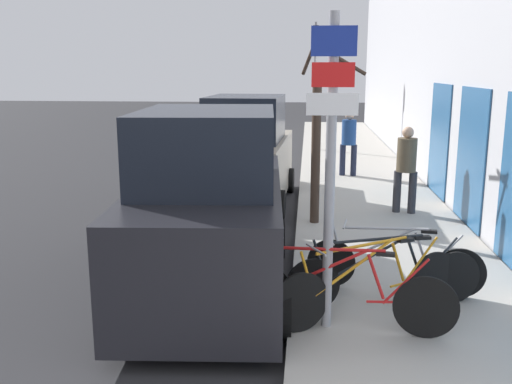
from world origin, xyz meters
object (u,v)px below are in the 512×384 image
Objects in this scene: bicycle_0 at (342,294)px; signpost at (330,162)px; parked_car_1 at (247,156)px; street_tree at (318,137)px; bicycle_2 at (385,277)px; pedestrian_near at (349,139)px; bicycle_1 at (371,285)px; parked_car_0 at (210,212)px; traffic_light at (315,69)px; pedestrian_far at (406,163)px; bicycle_3 at (394,264)px.

signpost is at bearing 81.38° from bicycle_0.
street_tree reaches higher than parked_car_1.
pedestrian_near is at bearing -14.37° from bicycle_2.
bicycle_1 is 0.48× the size of parked_car_0.
bicycle_1 is (0.35, 0.32, -0.01)m from bicycle_0.
pedestrian_near is 0.39× the size of traffic_light.
bicycle_0 is at bearing -87.15° from street_tree.
signpost is at bearing 87.05° from pedestrian_far.
bicycle_2 is at bearing -86.87° from traffic_light.
bicycle_0 is 1.10× the size of bicycle_3.
parked_car_1 is 2.66m from street_tree.
parked_car_0 is at bearing -114.20° from street_tree.
pedestrian_far is (1.58, 5.53, 0.61)m from bicycle_0.
pedestrian_near is (0.70, 9.61, 0.61)m from bicycle_0.
traffic_light is (-1.79, 9.24, 1.86)m from pedestrian_far.
bicycle_2 is 1.38× the size of pedestrian_near.
pedestrian_far is (3.37, -1.13, 0.07)m from parked_car_1.
traffic_light reaches higher than street_tree.
pedestrian_far reaches higher than bicycle_0.
bicycle_3 is 1.30× the size of pedestrian_far.
street_tree is (-0.98, 3.44, 1.26)m from bicycle_3.
bicycle_2 is at bearing -78.71° from street_tree.
signpost is 6.87m from parked_car_1.
traffic_light is (1.51, 13.45, 1.89)m from parked_car_0.
signpost is 1.61m from bicycle_1.
parked_car_1 is at bearing 24.05° from bicycle_0.
bicycle_2 is 1.06× the size of bicycle_3.
pedestrian_near is at bearing -30.14° from bicycle_1.
signpost reaches higher than bicycle_2.
parked_car_0 is 2.68× the size of pedestrian_near.
pedestrian_near is 0.50× the size of street_tree.
pedestrian_near is 4.18m from pedestrian_far.
bicycle_3 is 0.48× the size of parked_car_0.
bicycle_0 is 9.66m from pedestrian_near.
bicycle_0 is at bearing 126.07° from bicycle_2.
bicycle_2 is 6.47m from parked_car_1.
parked_car_1 is at bearing 86.95° from parked_car_0.
pedestrian_far is at bearing -6.95° from bicycle_0.
bicycle_2 is 14.34m from traffic_light.
pedestrian_near is (-0.05, 8.43, 0.63)m from bicycle_3.
bicycle_3 is (0.39, 0.87, -0.02)m from bicycle_1.
parked_car_1 is 2.45× the size of pedestrian_far.
bicycle_1 is 0.40m from bicycle_2.
bicycle_0 is 1.10× the size of bicycle_1.
signpost is at bearing 116.21° from bicycle_2.
pedestrian_near is (0.87, 9.56, -0.89)m from signpost.
bicycle_3 is at bearing -62.62° from parked_car_1.
bicycle_1 is 1.29× the size of pedestrian_far.
parked_car_1 is at bearing 7.95° from bicycle_2.
street_tree is at bearing 61.98° from parked_car_0.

